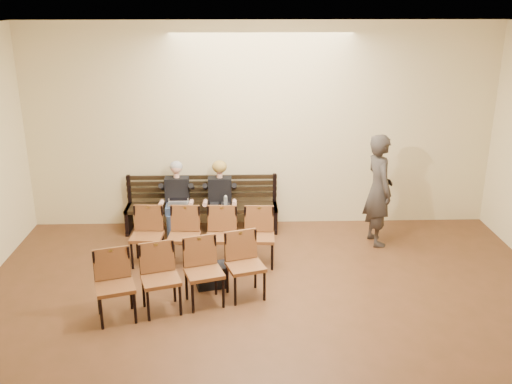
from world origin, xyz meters
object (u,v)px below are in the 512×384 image
seated_man (177,201)px  chair_row_back (183,276)px  laptop (178,205)px  bag (212,276)px  passerby (379,182)px  seated_woman (220,202)px  bench (202,218)px  chair_row_front (203,237)px  water_bottle (226,208)px

seated_man → chair_row_back: bearing=-82.8°
laptop → bag: (0.62, -1.75, -0.41)m
passerby → chair_row_back: passerby is taller
seated_woman → bag: 1.93m
bench → chair_row_front: 1.34m
bag → chair_row_front: size_ratio=0.20×
water_bottle → chair_row_back: bearing=-103.3°
bench → bag: (0.25, -2.01, -0.07)m
bench → laptop: 0.57m
water_bottle → chair_row_front: 0.99m
water_bottle → chair_row_back: 2.25m
laptop → bag: size_ratio=0.78×
bench → chair_row_back: size_ratio=1.20×
water_bottle → bag: water_bottle is taller
seated_woman → bench: bearing=159.3°
laptop → passerby: passerby is taller
bench → laptop: size_ratio=7.78×
water_bottle → bag: (-0.17, -1.61, -0.40)m
seated_man → bag: size_ratio=2.78×
seated_man → passerby: size_ratio=0.56×
seated_woman → laptop: seated_woman is taller
water_bottle → chair_row_back: chair_row_back is taller
bench → chair_row_front: bearing=-86.0°
seated_woman → passerby: passerby is taller
passerby → chair_row_back: (-2.98, -1.98, -0.61)m
chair_row_back → bag: bearing=41.6°
chair_row_back → water_bottle: bearing=59.2°
bench → water_bottle: 0.66m
bench → seated_man: bearing=-163.5°
laptop → chair_row_back: bearing=-71.1°
water_bottle → chair_row_front: size_ratio=0.10×
seated_woman → passerby: 2.66m
seated_woman → water_bottle: bearing=-69.6°
chair_row_back → passerby: bearing=16.1°
chair_row_front → bag: bearing=-74.4°
bench → water_bottle: water_bottle is taller
water_bottle → passerby: bearing=-4.8°
water_bottle → chair_row_front: chair_row_front is taller
water_bottle → bag: size_ratio=0.49×
bench → chair_row_front: chair_row_front is taller
seated_man → bag: (0.65, -1.89, -0.44)m
seated_man → chair_row_back: seated_man is taller
bag → bench: bearing=97.0°
seated_man → bag: 2.05m
bench → seated_woman: seated_woman is taller
seated_woman → chair_row_back: 2.50m
bag → water_bottle: bearing=83.8°
bag → chair_row_front: chair_row_front is taller
bench → seated_man: seated_man is taller
water_bottle → chair_row_front: bearing=-109.5°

